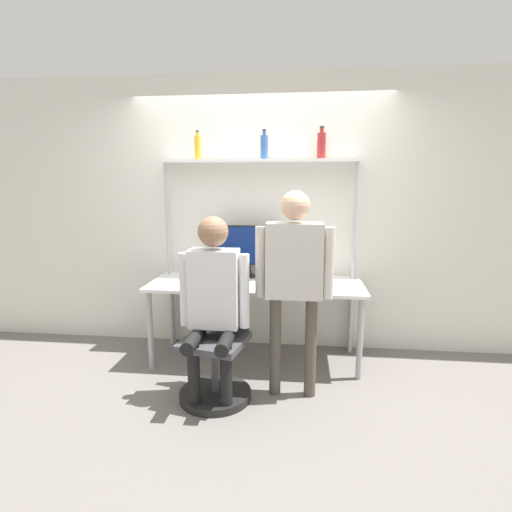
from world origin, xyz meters
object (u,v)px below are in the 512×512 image
Objects in this scene: laptop at (220,278)px; bottle_blue at (264,147)px; person_seated at (213,294)px; person_standing at (294,268)px; office_chair at (217,361)px; cell_phone at (243,287)px; monitor at (248,248)px; bottle_amber at (198,147)px; bottle_red at (321,145)px.

laptop is 1.29m from bottle_blue.
person_standing reaches higher than person_seated.
laptop is 0.20× the size of person_seated.
office_chair is at bearing -171.22° from person_standing.
cell_phone is at bearing 136.99° from person_standing.
person_seated is (0.07, -0.62, 0.03)m from laptop.
person_seated is at bearing -104.42° from cell_phone.
bottle_amber is at bearing 177.34° from monitor.
office_chair is at bearing -129.85° from bottle_red.
bottle_amber reaches higher than person_standing.
person_standing is at bearing -61.51° from monitor.
bottle_amber is at bearing 125.48° from laptop.
bottle_amber reaches higher than person_seated.
laptop is 1.04× the size of bottle_amber.
bottle_red is (0.81, 0.97, 1.71)m from office_chair.
bottle_blue is at bearing -180.00° from bottle_red.
bottle_blue is at bearing -0.00° from bottle_amber.
bottle_blue is at bearing 48.02° from laptop.
bottle_red is at bearing 50.15° from office_chair.
person_standing is at bearing -43.01° from cell_phone.
bottle_red reaches higher than cell_phone.
monitor is 2.33× the size of bottle_blue.
monitor is at bearing 82.40° from office_chair.
laptop is 0.62m from person_seated.
cell_phone is 1.41m from bottle_amber.
bottle_red is at bearing 24.08° from laptop.
bottle_amber is at bearing 180.00° from bottle_red.
bottle_red reaches higher than person_seated.
bottle_blue reaches higher than person_standing.
monitor is 2.26× the size of laptop.
bottle_amber reaches higher than cell_phone.
bottle_red is at bearing 76.03° from person_standing.
person_seated is at bearing -128.80° from bottle_red.
person_seated is at bearing -105.72° from bottle_blue.
bottle_amber is 0.99× the size of bottle_blue.
person_seated is 1.57m from bottle_amber.
bottle_amber reaches higher than laptop.
bottle_red is at bearing 0.00° from bottle_amber.
bottle_blue is (-0.31, 0.87, 0.97)m from person_standing.
monitor is 0.97m from person_standing.
laptop is 0.30× the size of office_chair.
bottle_blue reaches higher than laptop.
bottle_blue reaches higher than monitor.
bottle_amber is at bearing 137.66° from cell_phone.
monitor is 4.25× the size of cell_phone.
bottle_red reaches higher than bottle_amber.
office_chair is 3.23× the size of bottle_red.
bottle_red is at bearing 34.03° from cell_phone.
bottle_red is at bearing 51.20° from person_seated.
office_chair is at bearing 80.19° from person_seated.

